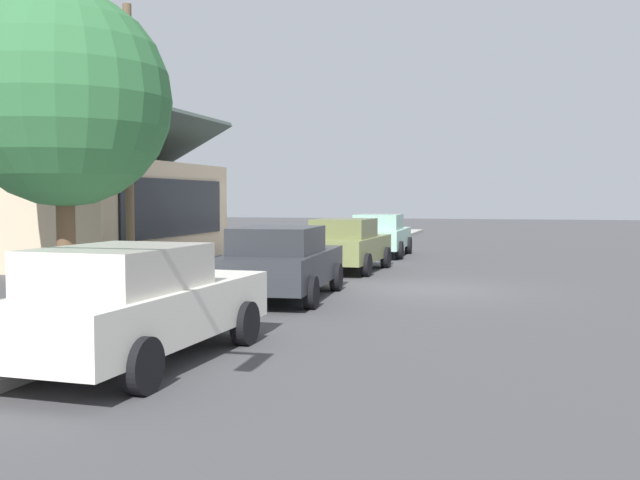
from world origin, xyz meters
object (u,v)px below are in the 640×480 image
at_px(utility_pole_wooden, 129,135).
at_px(car_ivory, 135,303).
at_px(car_seafoam, 380,235).
at_px(car_charcoal, 282,262).
at_px(fire_hydrant_red, 311,251).
at_px(shade_tree, 63,100).
at_px(car_olive, 347,244).

bearing_deg(utility_pole_wooden, car_ivory, -150.69).
xyz_separation_m(car_seafoam, utility_pole_wooden, (-9.00, 5.45, 3.11)).
bearing_deg(car_charcoal, fire_hydrant_red, 7.08).
bearing_deg(shade_tree, car_ivory, -140.64).
bearing_deg(shade_tree, car_charcoal, -91.20).
distance_m(car_charcoal, fire_hydrant_red, 7.73).
bearing_deg(fire_hydrant_red, utility_pole_wooden, 138.13).
relative_size(car_ivory, utility_pole_wooden, 0.64).
bearing_deg(car_seafoam, shade_tree, 154.28).
bearing_deg(fire_hydrant_red, car_ivory, -174.25).
xyz_separation_m(utility_pole_wooden, fire_hydrant_red, (4.46, -4.00, -3.43)).
relative_size(car_olive, shade_tree, 0.62).
distance_m(car_seafoam, fire_hydrant_red, 4.78).
distance_m(car_ivory, car_seafoam, 18.66).
relative_size(shade_tree, fire_hydrant_red, 9.96).
height_order(car_seafoam, fire_hydrant_red, car_seafoam).
xyz_separation_m(car_charcoal, utility_pole_wooden, (3.14, 5.41, 3.11)).
bearing_deg(utility_pole_wooden, car_charcoal, -120.12).
relative_size(car_charcoal, fire_hydrant_red, 6.76).
bearing_deg(shade_tree, fire_hydrant_red, -28.23).
bearing_deg(fire_hydrant_red, car_olive, -133.47).
bearing_deg(car_ivory, car_charcoal, 2.93).
relative_size(car_seafoam, utility_pole_wooden, 0.60).
distance_m(car_seafoam, utility_pole_wooden, 10.98).
relative_size(car_charcoal, shade_tree, 0.68).
bearing_deg(shade_tree, car_seafoam, -24.46).
relative_size(car_olive, fire_hydrant_red, 6.20).
bearing_deg(car_olive, utility_pole_wooden, 121.32).
height_order(car_ivory, car_seafoam, same).
bearing_deg(car_ivory, car_olive, 2.48).
xyz_separation_m(car_charcoal, car_seafoam, (12.14, -0.05, -0.00)).
bearing_deg(car_ivory, car_seafoam, 2.70).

